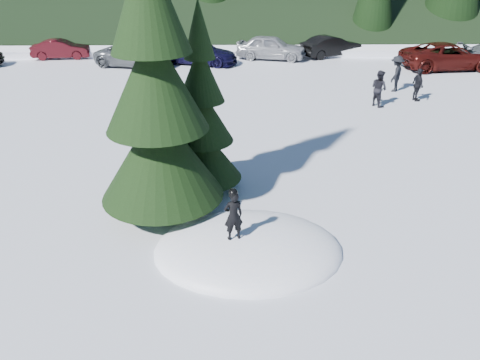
{
  "coord_description": "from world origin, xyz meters",
  "views": [
    {
      "loc": [
        -0.35,
        -9.22,
        6.41
      ],
      "look_at": [
        -0.17,
        1.56,
        1.1
      ],
      "focal_mm": 35.0,
      "sensor_mm": 36.0,
      "label": 1
    }
  ],
  "objects_px": {
    "child_skier": "(233,216)",
    "adult_2": "(396,74)",
    "car_3": "(198,52)",
    "car_4": "(271,47)",
    "car_5": "(331,46)",
    "car_6": "(448,56)",
    "spruce_tall": "(155,93)",
    "car_1": "(61,49)",
    "spruce_short": "(202,122)",
    "adult_0": "(379,88)",
    "car_2": "(135,55)",
    "adult_1": "(418,85)"
  },
  "relations": [
    {
      "from": "adult_1",
      "to": "car_5",
      "type": "xyz_separation_m",
      "value": [
        -2.08,
        10.23,
        -0.08
      ]
    },
    {
      "from": "spruce_tall",
      "to": "adult_1",
      "type": "bearing_deg",
      "value": 44.56
    },
    {
      "from": "adult_1",
      "to": "car_6",
      "type": "bearing_deg",
      "value": -39.73
    },
    {
      "from": "adult_2",
      "to": "adult_0",
      "type": "bearing_deg",
      "value": 0.19
    },
    {
      "from": "car_6",
      "to": "spruce_short",
      "type": "bearing_deg",
      "value": 132.66
    },
    {
      "from": "spruce_short",
      "to": "adult_2",
      "type": "height_order",
      "value": "spruce_short"
    },
    {
      "from": "spruce_short",
      "to": "adult_2",
      "type": "xyz_separation_m",
      "value": [
        9.02,
        10.66,
        -1.22
      ]
    },
    {
      "from": "car_2",
      "to": "car_6",
      "type": "distance_m",
      "value": 18.8
    },
    {
      "from": "car_1",
      "to": "car_3",
      "type": "height_order",
      "value": "car_3"
    },
    {
      "from": "child_skier",
      "to": "car_5",
      "type": "bearing_deg",
      "value": -121.66
    },
    {
      "from": "child_skier",
      "to": "car_2",
      "type": "relative_size",
      "value": 0.25
    },
    {
      "from": "adult_0",
      "to": "adult_1",
      "type": "xyz_separation_m",
      "value": [
        2.05,
        0.76,
        -0.05
      ]
    },
    {
      "from": "spruce_short",
      "to": "car_1",
      "type": "xyz_separation_m",
      "value": [
        -10.3,
        18.9,
        -1.49
      ]
    },
    {
      "from": "spruce_short",
      "to": "adult_2",
      "type": "distance_m",
      "value": 14.02
    },
    {
      "from": "car_3",
      "to": "car_4",
      "type": "height_order",
      "value": "car_4"
    },
    {
      "from": "car_3",
      "to": "car_5",
      "type": "bearing_deg",
      "value": -58.46
    },
    {
      "from": "spruce_tall",
      "to": "car_4",
      "type": "xyz_separation_m",
      "value": [
        4.39,
        19.84,
        -2.56
      ]
    },
    {
      "from": "car_2",
      "to": "car_3",
      "type": "relative_size",
      "value": 0.96
    },
    {
      "from": "child_skier",
      "to": "adult_2",
      "type": "distance_m",
      "value": 16.27
    },
    {
      "from": "spruce_tall",
      "to": "spruce_short",
      "type": "distance_m",
      "value": 2.11
    },
    {
      "from": "spruce_short",
      "to": "car_6",
      "type": "xyz_separation_m",
      "value": [
        13.69,
        15.47,
        -1.34
      ]
    },
    {
      "from": "adult_1",
      "to": "car_1",
      "type": "height_order",
      "value": "adult_1"
    },
    {
      "from": "spruce_short",
      "to": "adult_1",
      "type": "height_order",
      "value": "spruce_short"
    },
    {
      "from": "car_5",
      "to": "adult_1",
      "type": "bearing_deg",
      "value": 166.83
    },
    {
      "from": "adult_1",
      "to": "adult_2",
      "type": "bearing_deg",
      "value": 9.18
    },
    {
      "from": "child_skier",
      "to": "spruce_short",
      "type": "bearing_deg",
      "value": -91.36
    },
    {
      "from": "car_1",
      "to": "car_6",
      "type": "xyz_separation_m",
      "value": [
        23.98,
        -3.43,
        0.16
      ]
    },
    {
      "from": "adult_0",
      "to": "car_3",
      "type": "xyz_separation_m",
      "value": [
        -8.7,
        8.97,
        -0.1
      ]
    },
    {
      "from": "car_3",
      "to": "car_4",
      "type": "bearing_deg",
      "value": -56.15
    },
    {
      "from": "car_1",
      "to": "car_3",
      "type": "bearing_deg",
      "value": -106.81
    },
    {
      "from": "spruce_tall",
      "to": "adult_2",
      "type": "height_order",
      "value": "spruce_tall"
    },
    {
      "from": "spruce_tall",
      "to": "adult_2",
      "type": "bearing_deg",
      "value": 50.29
    },
    {
      "from": "spruce_short",
      "to": "car_4",
      "type": "xyz_separation_m",
      "value": [
        3.39,
        18.44,
        -1.34
      ]
    },
    {
      "from": "car_6",
      "to": "car_1",
      "type": "bearing_deg",
      "value": 76.01
    },
    {
      "from": "car_1",
      "to": "car_2",
      "type": "relative_size",
      "value": 0.78
    },
    {
      "from": "car_3",
      "to": "car_1",
      "type": "bearing_deg",
      "value": 97.55
    },
    {
      "from": "adult_0",
      "to": "car_1",
      "type": "distance_m",
      "value": 20.74
    },
    {
      "from": "adult_0",
      "to": "car_5",
      "type": "distance_m",
      "value": 11.0
    },
    {
      "from": "adult_2",
      "to": "car_1",
      "type": "distance_m",
      "value": 21.0
    },
    {
      "from": "adult_0",
      "to": "car_2",
      "type": "xyz_separation_m",
      "value": [
        -12.55,
        8.38,
        -0.16
      ]
    },
    {
      "from": "adult_2",
      "to": "car_4",
      "type": "height_order",
      "value": "adult_2"
    },
    {
      "from": "spruce_tall",
      "to": "car_1",
      "type": "height_order",
      "value": "spruce_tall"
    },
    {
      "from": "car_4",
      "to": "adult_0",
      "type": "bearing_deg",
      "value": -144.53
    },
    {
      "from": "adult_1",
      "to": "car_3",
      "type": "bearing_deg",
      "value": 45.53
    },
    {
      "from": "spruce_short",
      "to": "car_2",
      "type": "xyz_separation_m",
      "value": [
        -5.09,
        16.57,
        -1.45
      ]
    },
    {
      "from": "car_6",
      "to": "car_3",
      "type": "bearing_deg",
      "value": 77.67
    },
    {
      "from": "child_skier",
      "to": "car_1",
      "type": "relative_size",
      "value": 0.32
    },
    {
      "from": "adult_0",
      "to": "car_3",
      "type": "height_order",
      "value": "adult_0"
    },
    {
      "from": "child_skier",
      "to": "adult_1",
      "type": "relative_size",
      "value": 0.79
    },
    {
      "from": "spruce_tall",
      "to": "car_1",
      "type": "relative_size",
      "value": 2.33
    }
  ]
}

